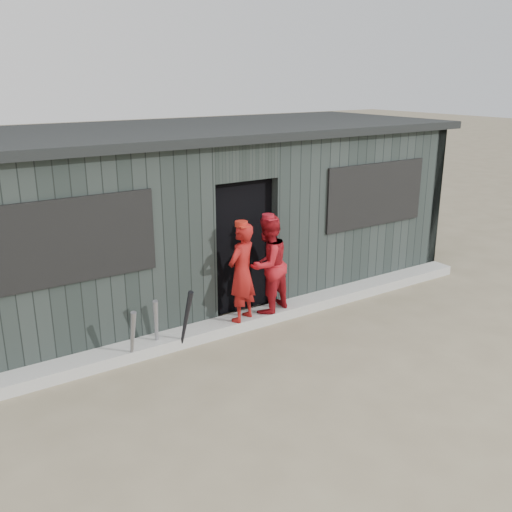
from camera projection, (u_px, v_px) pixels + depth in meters
ground at (341, 377)px, 6.63m from camera, size 80.00×80.00×0.00m
curb at (255, 318)px, 8.05m from camera, size 8.00×0.36×0.15m
bat_left at (132, 337)px, 6.79m from camera, size 0.08×0.27×0.74m
bat_mid at (156, 326)px, 7.10m from camera, size 0.15×0.26×0.74m
bat_right at (186, 321)px, 7.11m from camera, size 0.15×0.30×0.84m
player_red_left at (242, 272)px, 7.62m from camera, size 0.59×0.50×1.36m
player_red_right at (268, 264)px, 7.92m from camera, size 0.80×0.70×1.38m
player_grey_back at (248, 271)px, 8.48m from camera, size 0.63×0.51×1.13m
dugout at (197, 212)px, 9.02m from camera, size 8.30×3.30×2.62m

